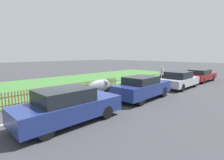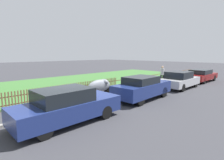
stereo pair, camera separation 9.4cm
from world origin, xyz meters
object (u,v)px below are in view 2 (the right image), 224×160
(parked_car_navy_estate, at_px, (142,87))
(pedestrian_near_fence, at_px, (162,74))
(parked_car_black_saloon, at_px, (68,106))
(covered_motorcycle, at_px, (100,86))
(parked_car_white_van, at_px, (201,75))
(parked_car_red_compact, at_px, (179,80))

(parked_car_navy_estate, height_order, pedestrian_near_fence, pedestrian_near_fence)
(parked_car_black_saloon, relative_size, pedestrian_near_fence, 2.63)
(parked_car_black_saloon, distance_m, covered_motorcycle, 5.13)
(parked_car_black_saloon, relative_size, parked_car_white_van, 0.98)
(parked_car_navy_estate, relative_size, pedestrian_near_fence, 2.60)
(parked_car_white_van, bearing_deg, parked_car_navy_estate, -178.75)
(parked_car_black_saloon, xyz_separation_m, parked_car_navy_estate, (5.38, 0.12, 0.03))
(parked_car_red_compact, relative_size, covered_motorcycle, 2.10)
(parked_car_red_compact, bearing_deg, parked_car_black_saloon, -179.67)
(covered_motorcycle, bearing_deg, parked_car_navy_estate, -65.56)
(parked_car_navy_estate, bearing_deg, covered_motorcycle, 110.30)
(parked_car_navy_estate, distance_m, parked_car_white_van, 10.20)
(parked_car_black_saloon, distance_m, parked_car_white_van, 15.58)
(covered_motorcycle, height_order, pedestrian_near_fence, pedestrian_near_fence)
(parked_car_navy_estate, xyz_separation_m, parked_car_white_van, (10.20, -0.03, -0.10))
(covered_motorcycle, xyz_separation_m, pedestrian_near_fence, (7.46, -0.56, 0.31))
(covered_motorcycle, bearing_deg, parked_car_white_van, -11.97)
(pedestrian_near_fence, bearing_deg, covered_motorcycle, 24.03)
(covered_motorcycle, bearing_deg, parked_car_black_saloon, -143.65)
(parked_car_navy_estate, height_order, covered_motorcycle, parked_car_navy_estate)
(parked_car_black_saloon, bearing_deg, parked_car_red_compact, 0.77)
(parked_car_black_saloon, bearing_deg, parked_car_navy_estate, 1.55)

